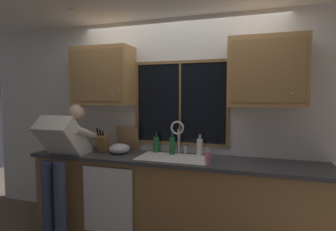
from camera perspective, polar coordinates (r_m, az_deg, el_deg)
back_wall at (r=3.31m, az=2.36°, el=-1.63°), size 5.68×0.12×2.55m
ceiling_downlight_left at (r=3.27m, az=-19.12°, el=20.55°), size 0.14×0.14×0.01m
window_glass at (r=3.22m, az=2.66°, el=2.66°), size 1.10×0.02×0.95m
window_frame_top at (r=3.24m, az=2.65°, el=11.40°), size 1.17×0.02×0.04m
window_frame_bottom at (r=3.26m, az=2.59°, el=-6.02°), size 1.17×0.02×0.04m
window_frame_left at (r=3.41m, az=-6.64°, el=2.72°), size 0.03×0.02×0.95m
window_frame_right at (r=3.11m, az=12.76°, el=2.50°), size 0.03×0.02×0.95m
window_mullion_center at (r=3.21m, az=2.61°, el=2.65°), size 0.02×0.02×0.95m
lower_cabinet_run at (r=3.18m, az=0.55°, el=-17.39°), size 3.28×0.58×0.88m
countertop at (r=3.03m, az=0.44°, el=-9.40°), size 3.34×0.62×0.04m
dishwasher_front at (r=3.15m, az=-12.86°, el=-17.41°), size 0.60×0.02×0.74m
upper_cabinet_left at (r=3.47m, az=-13.81°, el=8.19°), size 0.77×0.36×0.72m
upper_cabinet_right at (r=2.96m, az=20.38°, el=8.75°), size 0.77×0.36×0.72m
sink at (r=3.05m, az=1.15°, el=-10.83°), size 0.80×0.46×0.21m
faucet at (r=3.14m, az=2.24°, el=-3.82°), size 0.18×0.09×0.40m
person_standing at (r=3.35m, az=-21.59°, el=-7.60°), size 0.53×0.71×1.51m
knife_block at (r=3.40m, az=-13.82°, el=-5.80°), size 0.12×0.18×0.32m
cutting_board at (r=3.44m, az=-8.64°, el=-4.88°), size 0.29×0.08×0.31m
mixing_bowl at (r=3.28m, az=-10.36°, el=-7.03°), size 0.25×0.25×0.13m
soap_dispenser at (r=2.80m, az=8.50°, el=-8.83°), size 0.06×0.07×0.17m
bottle_green_glass at (r=3.11m, az=6.85°, el=-6.66°), size 0.07×0.07×0.26m
bottle_tall_clear at (r=3.30m, az=-2.50°, el=-6.13°), size 0.07×0.07×0.24m
bottle_amber_small at (r=3.17m, az=0.91°, el=-6.39°), size 0.07×0.07×0.27m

